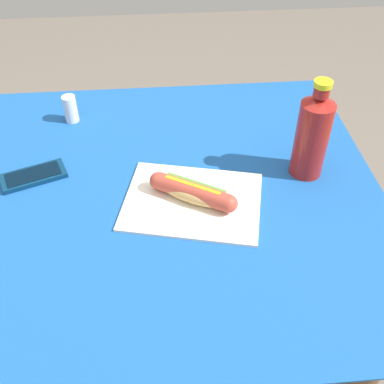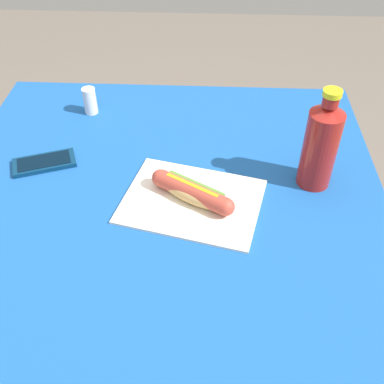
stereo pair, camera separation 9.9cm
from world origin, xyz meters
TOP-DOWN VIEW (x-y plane):
  - ground_plane at (0.00, 0.00)m, footprint 6.00×6.00m
  - dining_table at (0.00, 0.00)m, footprint 0.99×0.93m
  - paper_wrapper at (0.06, -0.04)m, footprint 0.34×0.29m
  - hot_dog at (0.07, -0.04)m, footprint 0.18×0.13m
  - cell_phone at (-0.30, 0.07)m, footprint 0.16×0.11m
  - soda_bottle at (0.34, 0.04)m, footprint 0.08×0.08m
  - salt_shaker at (-0.23, 0.31)m, footprint 0.04×0.04m

SIDE VIEW (x-z plane):
  - ground_plane at x=0.00m, z-range 0.00..0.00m
  - dining_table at x=0.00m, z-range 0.23..0.99m
  - paper_wrapper at x=0.06m, z-range 0.76..0.76m
  - cell_phone at x=-0.30m, z-range 0.76..0.77m
  - hot_dog at x=0.07m, z-range 0.76..0.81m
  - salt_shaker at x=-0.23m, z-range 0.76..0.83m
  - soda_bottle at x=0.34m, z-range 0.74..0.98m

